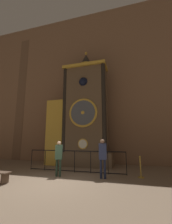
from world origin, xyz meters
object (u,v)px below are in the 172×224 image
clock_tower (81,116)px  visitor_far (103,155)px  stanchion_post (141,171)px  visitor_near (59,155)px

clock_tower → visitor_far: bearing=-55.5°
clock_tower → visitor_far: 4.40m
visitor_far → stanchion_post: bearing=6.1°
visitor_near → visitor_far: visitor_far is taller
visitor_near → visitor_far: bearing=-13.1°
clock_tower → visitor_near: size_ratio=5.09×
visitor_near → visitor_far: (2.15, 0.18, 0.06)m
clock_tower → visitor_near: (-0.05, -3.24, -2.43)m
visitor_near → stanchion_post: visitor_near is taller
clock_tower → stanchion_post: (3.76, -2.37, -3.11)m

